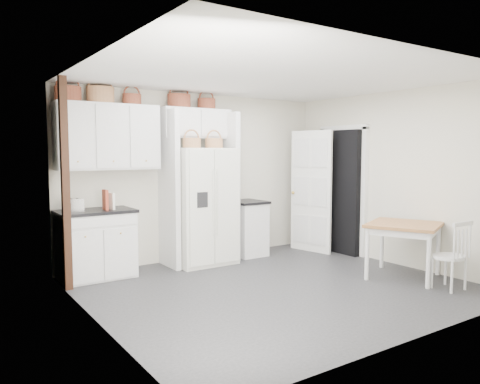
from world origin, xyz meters
TOP-DOWN VIEW (x-y plane):
  - floor at (0.00, 0.00)m, footprint 4.50×4.50m
  - ceiling at (0.00, 0.00)m, footprint 4.50×4.50m
  - wall_back at (0.00, 2.00)m, footprint 4.50×0.00m
  - wall_left at (-2.25, 0.00)m, footprint 0.00×4.00m
  - wall_right at (2.25, 0.00)m, footprint 0.00×4.00m
  - refrigerator at (-0.15, 1.63)m, footprint 0.90×0.73m
  - base_cab_left at (-1.74, 1.70)m, footprint 0.95×0.60m
  - base_cab_right at (0.73, 1.70)m, footprint 0.49×0.58m
  - dining_table at (1.70, -0.61)m, footprint 1.18×1.18m
  - windsor_chair at (1.70, -1.27)m, footprint 0.41×0.37m
  - counter_left at (-1.74, 1.70)m, footprint 0.99×0.64m
  - counter_right at (0.73, 1.70)m, footprint 0.53×0.62m
  - toaster at (-2.03, 1.65)m, footprint 0.28×0.20m
  - cookbook_red at (-1.63, 1.62)m, footprint 0.05×0.18m
  - cookbook_cream at (-1.55, 1.62)m, footprint 0.07×0.15m
  - basket_upper_a at (-2.01, 1.83)m, footprint 0.34×0.34m
  - basket_upper_b at (-1.59, 1.83)m, footprint 0.37×0.37m
  - basket_upper_c at (-1.15, 1.83)m, footprint 0.26×0.26m
  - basket_bridge_a at (-0.41, 1.83)m, footprint 0.35×0.35m
  - basket_bridge_b at (0.06, 1.83)m, footprint 0.29×0.29m
  - basket_fridge_a at (-0.37, 1.53)m, footprint 0.27×0.27m
  - basket_fridge_b at (0.01, 1.53)m, footprint 0.27×0.27m
  - upper_cabinet at (-1.50, 1.83)m, footprint 1.40×0.34m
  - bridge_cabinet at (-0.15, 1.83)m, footprint 1.12×0.34m
  - fridge_panel_left at (-0.66, 1.70)m, footprint 0.08×0.60m
  - fridge_panel_right at (0.36, 1.70)m, footprint 0.08×0.60m
  - trim_post at (-2.20, 1.35)m, footprint 0.09×0.09m
  - doorway_void at (2.16, 1.00)m, footprint 0.18×0.85m
  - door_slab at (1.80, 1.33)m, footprint 0.21×0.79m

SIDE VIEW (x-z plane):
  - floor at x=0.00m, z-range 0.00..0.00m
  - dining_table at x=1.70m, z-range 0.00..0.74m
  - windsor_chair at x=1.70m, z-range 0.00..0.81m
  - base_cab_right at x=0.73m, z-range 0.00..0.86m
  - base_cab_left at x=-1.74m, z-range 0.00..0.88m
  - refrigerator at x=-0.15m, z-range 0.00..1.75m
  - counter_right at x=0.73m, z-range 0.86..0.90m
  - counter_left at x=-1.74m, z-range 0.88..0.92m
  - toaster at x=-2.03m, z-range 0.92..1.09m
  - doorway_void at x=2.16m, z-range 0.00..2.05m
  - door_slab at x=1.80m, z-range 0.00..2.05m
  - cookbook_cream at x=-1.55m, z-range 0.92..1.15m
  - cookbook_red at x=-1.63m, z-range 0.92..1.19m
  - fridge_panel_left at x=-0.66m, z-range 0.00..2.30m
  - fridge_panel_right at x=0.36m, z-range 0.00..2.30m
  - wall_back at x=0.00m, z-range -0.95..3.55m
  - wall_left at x=-2.25m, z-range -0.70..3.30m
  - wall_right at x=2.25m, z-range -0.70..3.30m
  - trim_post at x=-2.20m, z-range 0.00..2.60m
  - basket_fridge_a at x=-0.37m, z-range 1.75..1.90m
  - basket_fridge_b at x=0.01m, z-range 1.75..1.90m
  - upper_cabinet at x=-1.50m, z-range 1.45..2.35m
  - bridge_cabinet at x=-0.15m, z-range 1.90..2.35m
  - basket_upper_c at x=-1.15m, z-range 2.35..2.50m
  - basket_bridge_b at x=0.06m, z-range 2.35..2.51m
  - basket_upper_a at x=-2.01m, z-range 2.35..2.54m
  - basket_bridge_a at x=-0.41m, z-range 2.35..2.55m
  - basket_upper_b at x=-1.59m, z-range 2.35..2.57m
  - ceiling at x=0.00m, z-range 2.60..2.60m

